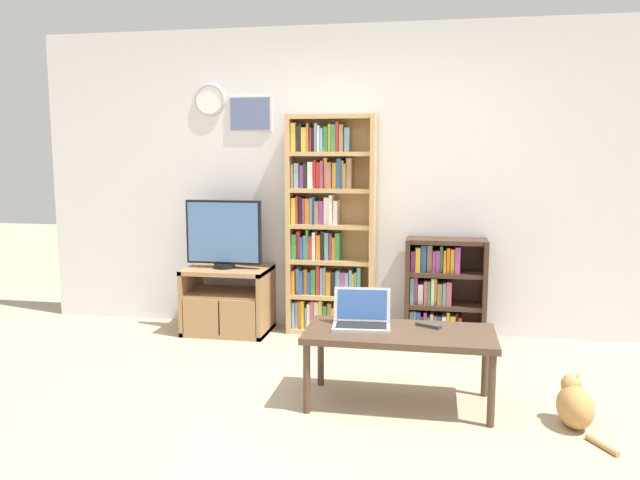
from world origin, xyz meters
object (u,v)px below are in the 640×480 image
tv_stand (228,300)px  bookshelf_short (440,290)px  television (224,234)px  cat (575,405)px  coffee_table (400,338)px  remote_near_laptop (428,325)px  bookshelf_tall (327,230)px  laptop (362,317)px

tv_stand → bookshelf_short: bookshelf_short is taller
television → cat: bearing=-29.4°
coffee_table → bookshelf_short: bearing=80.2°
tv_stand → remote_near_laptop: tv_stand is taller
television → cat: size_ratio=1.30×
bookshelf_tall → television: bearing=-168.6°
bookshelf_tall → bookshelf_short: bearing=-1.4°
television → laptop: bearing=-43.5°
bookshelf_tall → bookshelf_short: 1.07m
television → bookshelf_short: (1.82, 0.15, -0.44)m
laptop → cat: 1.31m
remote_near_laptop → bookshelf_tall: bearing=60.4°
coffee_table → bookshelf_tall: bearing=115.4°
coffee_table → remote_near_laptop: bearing=34.5°
bookshelf_short → remote_near_laptop: bearing=-93.5°
tv_stand → laptop: bearing=-44.1°
tv_stand → remote_near_laptop: size_ratio=4.39×
bookshelf_tall → cat: bearing=-43.6°
bookshelf_tall → remote_near_laptop: bookshelf_tall is taller
remote_near_laptop → cat: 0.93m
coffee_table → television: bearing=140.1°
bookshelf_tall → coffee_table: bearing=-64.6°
tv_stand → laptop: laptop is taller
television → bookshelf_short: television is taller
bookshelf_tall → coffee_table: size_ratio=1.62×
bookshelf_tall → laptop: bearing=-72.0°
television → bookshelf_short: 1.87m
bookshelf_tall → bookshelf_short: (0.95, -0.02, -0.47)m
bookshelf_tall → bookshelf_short: bookshelf_tall is taller
bookshelf_short → laptop: size_ratio=2.27×
tv_stand → cat: 2.93m
bookshelf_short → remote_near_laptop: 1.34m
television → bookshelf_short: size_ratio=0.77×
tv_stand → remote_near_laptop: bearing=-34.9°
remote_near_laptop → coffee_table: bearing=152.2°
television → bookshelf_tall: (0.86, 0.17, 0.03)m
coffee_table → laptop: 0.27m
laptop → tv_stand: bearing=131.5°
television → bookshelf_tall: bearing=11.4°
television → cat: 3.03m
bookshelf_tall → remote_near_laptop: (0.87, -1.36, -0.41)m
tv_stand → laptop: 1.83m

